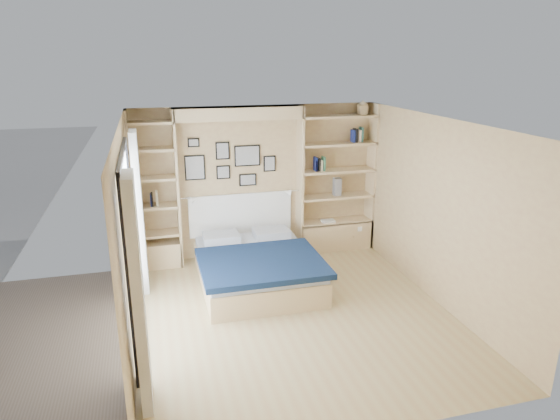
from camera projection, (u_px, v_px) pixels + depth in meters
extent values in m
plane|color=tan|center=(294.00, 314.00, 6.55)|extent=(4.50, 4.50, 0.00)
plane|color=tan|center=(256.00, 182.00, 8.26)|extent=(4.00, 0.00, 4.00)
plane|color=tan|center=(373.00, 310.00, 4.10)|extent=(4.00, 0.00, 4.00)
plane|color=tan|center=(127.00, 239.00, 5.69)|extent=(0.00, 4.50, 4.50)
plane|color=tan|center=(438.00, 212.00, 6.67)|extent=(0.00, 4.50, 4.50)
plane|color=white|center=(296.00, 123.00, 5.81)|extent=(4.50, 4.50, 0.00)
cube|color=#CDB584|center=(177.00, 190.00, 7.78)|extent=(0.04, 0.35, 2.50)
cube|color=#CDB584|center=(300.00, 182.00, 8.27)|extent=(0.04, 0.35, 2.50)
cube|color=#CDB584|center=(239.00, 113.00, 7.68)|extent=(2.00, 0.35, 0.20)
cube|color=#CDB584|center=(371.00, 177.00, 8.58)|extent=(0.04, 0.35, 2.50)
cube|color=#CDB584|center=(132.00, 193.00, 7.61)|extent=(0.04, 0.35, 2.50)
cube|color=#CDB584|center=(335.00, 235.00, 8.72)|extent=(1.30, 0.35, 0.50)
cube|color=#CDB584|center=(159.00, 254.00, 8.00)|extent=(0.70, 0.35, 0.40)
cube|color=black|center=(122.00, 154.00, 5.41)|extent=(0.04, 2.08, 0.06)
cube|color=black|center=(139.00, 333.00, 6.06)|extent=(0.04, 2.08, 0.06)
cube|color=black|center=(129.00, 289.00, 4.80)|extent=(0.04, 0.06, 2.20)
cube|color=black|center=(133.00, 223.00, 6.68)|extent=(0.04, 0.06, 2.20)
cube|color=silver|center=(130.00, 249.00, 5.73)|extent=(0.01, 2.00, 2.20)
cube|color=white|center=(138.00, 297.00, 4.55)|extent=(0.10, 0.45, 2.30)
cube|color=white|center=(139.00, 213.00, 6.95)|extent=(0.10, 0.45, 2.30)
cube|color=#CDB584|center=(335.00, 221.00, 8.65)|extent=(1.30, 0.35, 0.04)
cube|color=#CDB584|center=(336.00, 196.00, 8.52)|extent=(1.30, 0.35, 0.04)
cube|color=#CDB584|center=(337.00, 171.00, 8.38)|extent=(1.30, 0.35, 0.04)
cube|color=#CDB584|center=(338.00, 144.00, 8.25)|extent=(1.30, 0.35, 0.04)
cube|color=#CDB584|center=(339.00, 116.00, 8.11)|extent=(1.30, 0.35, 0.04)
cube|color=#CDB584|center=(158.00, 234.00, 7.90)|extent=(0.70, 0.35, 0.04)
cube|color=#CDB584|center=(156.00, 207.00, 7.76)|extent=(0.70, 0.35, 0.04)
cube|color=#CDB584|center=(153.00, 178.00, 7.63)|extent=(0.70, 0.35, 0.04)
cube|color=#CDB584|center=(151.00, 149.00, 7.50)|extent=(0.70, 0.35, 0.04)
cube|color=#CDB584|center=(149.00, 123.00, 7.38)|extent=(0.70, 0.35, 0.04)
cube|color=#CDB584|center=(257.00, 273.00, 7.38)|extent=(1.62, 2.02, 0.35)
cube|color=#B0B6C0|center=(256.00, 258.00, 7.31)|extent=(1.58, 1.98, 0.10)
cube|color=#0E1E3A|center=(261.00, 263.00, 6.97)|extent=(1.72, 1.42, 0.08)
cube|color=#B0B6C0|center=(221.00, 237.00, 7.84)|extent=(0.56, 0.40, 0.12)
cube|color=#B0B6C0|center=(271.00, 233.00, 8.03)|extent=(0.56, 0.40, 0.12)
cube|color=white|center=(241.00, 214.00, 8.32)|extent=(1.72, 0.04, 0.70)
cube|color=black|center=(195.00, 168.00, 7.90)|extent=(0.32, 0.02, 0.40)
cube|color=gray|center=(195.00, 168.00, 7.89)|extent=(0.28, 0.01, 0.36)
cube|color=black|center=(223.00, 151.00, 7.93)|extent=(0.22, 0.02, 0.28)
cube|color=gray|center=(223.00, 151.00, 7.92)|extent=(0.18, 0.01, 0.24)
cube|color=black|center=(223.00, 172.00, 8.04)|extent=(0.22, 0.02, 0.22)
cube|color=gray|center=(223.00, 172.00, 8.03)|extent=(0.18, 0.01, 0.18)
cube|color=black|center=(247.00, 156.00, 8.06)|extent=(0.42, 0.02, 0.34)
cube|color=gray|center=(247.00, 156.00, 8.05)|extent=(0.38, 0.01, 0.30)
cube|color=black|center=(248.00, 180.00, 8.18)|extent=(0.28, 0.02, 0.20)
cube|color=gray|center=(248.00, 180.00, 8.17)|extent=(0.24, 0.01, 0.16)
cube|color=black|center=(270.00, 164.00, 8.20)|extent=(0.20, 0.02, 0.26)
cube|color=gray|center=(270.00, 164.00, 8.19)|extent=(0.16, 0.01, 0.22)
cube|color=black|center=(194.00, 143.00, 7.78)|extent=(0.18, 0.02, 0.14)
cube|color=gray|center=(194.00, 143.00, 7.77)|extent=(0.14, 0.01, 0.10)
cylinder|color=silver|center=(187.00, 198.00, 7.78)|extent=(0.20, 0.02, 0.02)
cone|color=white|center=(194.00, 199.00, 7.81)|extent=(0.13, 0.12, 0.15)
cylinder|color=silver|center=(293.00, 191.00, 8.20)|extent=(0.20, 0.02, 0.02)
cone|color=white|center=(287.00, 192.00, 8.18)|extent=(0.13, 0.12, 0.15)
cube|color=#A51E1E|center=(315.00, 165.00, 8.25)|extent=(0.02, 0.15, 0.18)
cube|color=navy|center=(315.00, 164.00, 8.24)|extent=(0.03, 0.15, 0.23)
cube|color=black|center=(319.00, 164.00, 8.26)|extent=(0.03, 0.15, 0.21)
cube|color=#BFB28C|center=(320.00, 165.00, 8.27)|extent=(0.04, 0.15, 0.18)
cube|color=#26593F|center=(323.00, 163.00, 8.28)|extent=(0.03, 0.15, 0.23)
cube|color=navy|center=(353.00, 136.00, 8.27)|extent=(0.03, 0.15, 0.20)
cube|color=black|center=(355.00, 135.00, 8.28)|extent=(0.03, 0.15, 0.23)
cube|color=beige|center=(359.00, 136.00, 8.30)|extent=(0.04, 0.15, 0.20)
cube|color=#2B5D54|center=(361.00, 134.00, 8.30)|extent=(0.03, 0.15, 0.24)
cube|color=navy|center=(151.00, 200.00, 7.71)|extent=(0.02, 0.15, 0.18)
cube|color=black|center=(152.00, 199.00, 7.71)|extent=(0.03, 0.15, 0.20)
cube|color=#BFB28C|center=(157.00, 198.00, 7.73)|extent=(0.03, 0.15, 0.23)
cube|color=#CDB584|center=(362.00, 110.00, 8.18)|extent=(0.13, 0.13, 0.15)
cone|color=#CDB584|center=(363.00, 103.00, 8.15)|extent=(0.20, 0.20, 0.08)
cube|color=slate|center=(337.00, 187.00, 8.46)|extent=(0.12, 0.12, 0.30)
cube|color=white|center=(328.00, 221.00, 8.55)|extent=(0.22, 0.16, 0.03)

